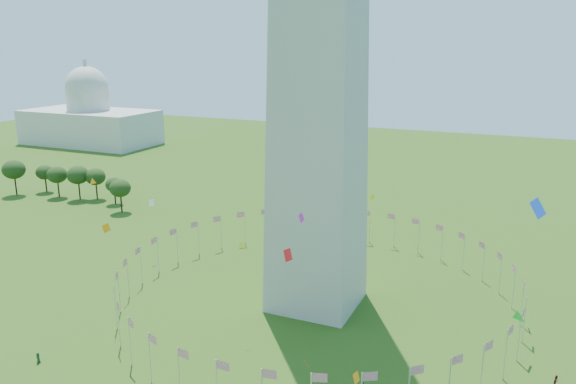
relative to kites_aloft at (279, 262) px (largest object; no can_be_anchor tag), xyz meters
The scene contains 4 objects.
flag_ring 30.89m from the kites_aloft, 98.22° to the left, with size 80.24×80.24×9.00m.
capitol_building 241.61m from the kites_aloft, 139.56° to the left, with size 70.00×35.00×46.00m, color beige, non-canonical shape.
kites_aloft is the anchor object (origin of this frame).
tree_line_west 131.01m from the kites_aloft, 148.93° to the left, with size 55.74×15.58×12.39m.
Camera 1 is at (38.17, -50.76, 52.62)m, focal length 35.00 mm.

